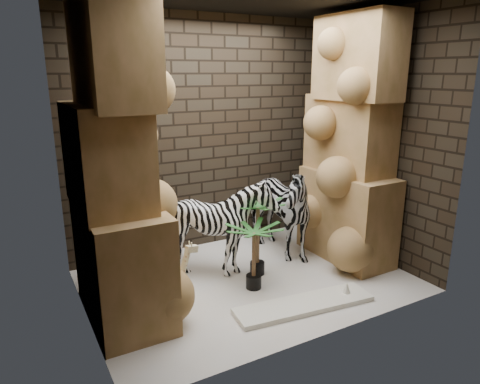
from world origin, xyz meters
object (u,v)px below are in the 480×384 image
zebra_right (274,201)px  giraffe_toy (170,283)px  palm_back (254,257)px  surfboard (304,304)px  palm_front (258,237)px  zebra_left (220,231)px

zebra_right → giraffe_toy: (-1.73, -0.86, -0.34)m
palm_back → surfboard: palm_back is taller
zebra_right → surfboard: size_ratio=0.98×
palm_front → surfboard: 0.97m
palm_back → surfboard: bearing=-67.8°
zebra_left → giraffe_toy: bearing=-149.6°
zebra_left → surfboard: size_ratio=0.80×
palm_back → palm_front: bearing=52.2°
zebra_left → palm_back: (0.15, -0.50, -0.16)m
zebra_right → giraffe_toy: 1.96m
zebra_right → zebra_left: bearing=-169.7°
zebra_left → giraffe_toy: zebra_left is taller
zebra_left → giraffe_toy: 1.09m
giraffe_toy → palm_back: giraffe_toy is taller
zebra_right → surfboard: (-0.48, -1.30, -0.69)m
zebra_left → palm_front: bearing=-38.1°
zebra_right → palm_back: bearing=-138.5°
zebra_right → palm_front: zebra_right is taller
surfboard → palm_back: bearing=118.9°
zebra_right → zebra_left: zebra_right is taller
zebra_right → surfboard: zebra_right is taller
giraffe_toy → palm_front: palm_front is taller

